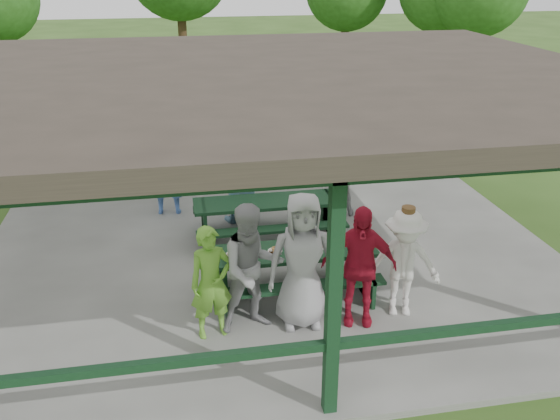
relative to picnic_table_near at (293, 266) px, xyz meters
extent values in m
plane|color=#2C4B17|center=(-0.11, 1.20, -0.57)|extent=(90.00, 90.00, 0.00)
cube|color=slate|center=(-0.11, 1.20, -0.52)|extent=(10.00, 8.00, 0.10)
cube|color=black|center=(-0.11, -2.60, 1.03)|extent=(0.15, 0.15, 3.00)
cube|color=black|center=(-4.91, 5.00, 1.03)|extent=(0.15, 0.15, 3.00)
cube|color=black|center=(-0.11, 5.00, 1.03)|extent=(0.15, 0.15, 3.00)
cube|color=black|center=(4.69, 5.00, 1.03)|extent=(0.15, 0.15, 3.00)
cube|color=black|center=(-2.51, -2.60, 0.43)|extent=(4.65, 0.10, 0.10)
cube|color=black|center=(2.29, -2.60, 0.43)|extent=(4.65, 0.10, 0.10)
cube|color=black|center=(-2.51, 5.00, 0.43)|extent=(4.65, 0.10, 0.10)
cube|color=black|center=(2.29, 5.00, 0.43)|extent=(4.65, 0.10, 0.10)
cube|color=black|center=(-0.11, -2.60, 2.43)|extent=(9.80, 0.15, 0.20)
cube|color=black|center=(-0.11, 5.00, 2.43)|extent=(9.80, 0.15, 0.20)
cube|color=#302922|center=(-0.11, 1.20, 2.65)|extent=(10.60, 8.60, 0.24)
cube|color=black|center=(0.00, 0.00, 0.25)|extent=(2.51, 0.75, 0.06)
cube|color=black|center=(0.00, -0.55, -0.05)|extent=(2.51, 0.28, 0.05)
cube|color=black|center=(0.00, 0.55, -0.05)|extent=(2.51, 0.28, 0.05)
cube|color=black|center=(-1.07, 0.00, -0.10)|extent=(0.06, 0.70, 0.75)
cube|color=black|center=(1.07, 0.00, -0.10)|extent=(0.06, 0.70, 0.75)
cube|color=black|center=(-1.07, 0.00, -0.25)|extent=(0.06, 1.39, 0.45)
cube|color=black|center=(1.07, 0.00, -0.25)|extent=(0.06, 1.39, 0.45)
cube|color=black|center=(-0.06, 2.00, 0.25)|extent=(2.69, 0.75, 0.06)
cube|color=black|center=(-0.06, 1.45, -0.05)|extent=(2.69, 0.28, 0.05)
cube|color=black|center=(-0.06, 2.55, -0.05)|extent=(2.69, 0.28, 0.05)
cube|color=black|center=(-1.22, 2.00, -0.10)|extent=(0.06, 0.70, 0.75)
cube|color=black|center=(1.10, 2.00, -0.10)|extent=(0.06, 0.70, 0.75)
cube|color=black|center=(-1.22, 2.00, -0.25)|extent=(0.06, 1.39, 0.45)
cube|color=black|center=(1.10, 2.00, -0.25)|extent=(0.06, 1.39, 0.45)
cylinder|color=white|center=(-0.92, 0.00, 0.28)|extent=(0.22, 0.22, 0.01)
torus|color=olive|center=(-0.96, -0.02, 0.31)|extent=(0.10, 0.10, 0.03)
torus|color=olive|center=(-0.88, -0.02, 0.31)|extent=(0.10, 0.10, 0.03)
torus|color=olive|center=(-0.92, 0.04, 0.31)|extent=(0.10, 0.10, 0.03)
cylinder|color=white|center=(-0.28, 0.00, 0.28)|extent=(0.22, 0.22, 0.01)
torus|color=olive|center=(-0.32, -0.02, 0.31)|extent=(0.10, 0.10, 0.03)
torus|color=olive|center=(-0.24, -0.02, 0.31)|extent=(0.10, 0.10, 0.03)
torus|color=olive|center=(-0.28, 0.04, 0.31)|extent=(0.10, 0.10, 0.03)
cylinder|color=white|center=(0.50, 0.00, 0.28)|extent=(0.22, 0.22, 0.01)
torus|color=olive|center=(0.46, -0.02, 0.31)|extent=(0.10, 0.10, 0.03)
torus|color=olive|center=(0.54, -0.02, 0.31)|extent=(0.10, 0.10, 0.03)
torus|color=olive|center=(0.50, 0.04, 0.31)|extent=(0.10, 0.10, 0.03)
cylinder|color=white|center=(1.18, 0.00, 0.28)|extent=(0.22, 0.22, 0.01)
torus|color=olive|center=(1.14, -0.02, 0.31)|extent=(0.10, 0.10, 0.03)
torus|color=olive|center=(1.22, -0.02, 0.31)|extent=(0.10, 0.10, 0.03)
torus|color=olive|center=(1.18, 0.04, 0.31)|extent=(0.10, 0.10, 0.03)
cylinder|color=#381E0F|center=(-0.96, -0.18, 0.33)|extent=(0.06, 0.06, 0.10)
cylinder|color=#381E0F|center=(-0.37, -0.18, 0.33)|extent=(0.06, 0.06, 0.10)
cylinder|color=#381E0F|center=(0.22, -0.18, 0.33)|extent=(0.06, 0.06, 0.10)
cylinder|color=#381E0F|center=(0.92, -0.18, 0.33)|extent=(0.06, 0.06, 0.10)
cylinder|color=#381E0F|center=(1.01, -0.18, 0.33)|extent=(0.06, 0.06, 0.10)
cylinder|color=#381E0F|center=(1.07, -0.18, 0.33)|extent=(0.06, 0.06, 0.10)
cone|color=white|center=(-0.71, 0.20, 0.33)|extent=(0.09, 0.09, 0.10)
cone|color=white|center=(-0.67, 0.20, 0.33)|extent=(0.09, 0.09, 0.10)
cone|color=white|center=(0.43, 0.20, 0.33)|extent=(0.09, 0.09, 0.10)
cone|color=white|center=(1.07, 0.20, 0.33)|extent=(0.09, 0.09, 0.10)
imported|color=#62A52F|center=(-1.30, -0.86, 0.34)|extent=(0.66, 0.50, 1.62)
imported|color=gray|center=(-0.74, -0.79, 0.46)|extent=(1.02, 0.86, 1.86)
imported|color=#949396|center=(-0.04, -0.81, 0.52)|extent=(1.01, 0.70, 1.98)
imported|color=#A61429|center=(0.74, -0.90, 0.42)|extent=(1.11, 0.67, 1.78)
imported|color=silver|center=(1.42, -0.83, 0.34)|extent=(1.16, 0.83, 1.63)
cylinder|color=brown|center=(1.42, -0.83, 1.10)|extent=(0.38, 0.38, 0.02)
cylinder|color=brown|center=(1.42, -0.83, 1.16)|extent=(0.23, 0.23, 0.11)
imported|color=#84B4CD|center=(-0.44, 2.89, 0.41)|extent=(1.69, 0.73, 1.76)
imported|color=#4469B1|center=(-1.87, 3.52, 0.49)|extent=(0.73, 0.51, 1.92)
imported|color=#97979A|center=(1.44, 2.84, 0.36)|extent=(0.85, 0.68, 1.67)
imported|color=silver|center=(2.72, 9.44, 0.14)|extent=(5.65, 3.91, 1.43)
cube|color=navy|center=(-1.55, 9.23, 0.27)|extent=(3.17, 1.98, 0.13)
cube|color=navy|center=(-1.68, 8.50, 0.54)|extent=(2.92, 0.59, 0.42)
cube|color=navy|center=(-1.42, 9.96, 0.54)|extent=(2.92, 0.59, 0.42)
cube|color=navy|center=(-3.00, 9.49, 0.54)|extent=(0.32, 1.47, 0.42)
cube|color=navy|center=(-0.09, 8.97, 0.54)|extent=(0.32, 1.47, 0.42)
cylinder|color=black|center=(-2.62, 8.62, -0.17)|extent=(0.82, 0.33, 0.80)
cylinder|color=yellow|center=(-2.62, 8.62, -0.17)|extent=(0.33, 0.28, 0.30)
cylinder|color=black|center=(-2.34, 10.18, -0.17)|extent=(0.82, 0.33, 0.80)
cylinder|color=yellow|center=(-2.34, 10.18, -0.17)|extent=(0.33, 0.28, 0.30)
cylinder|color=black|center=(-0.75, 8.28, -0.17)|extent=(0.82, 0.33, 0.80)
cylinder|color=yellow|center=(-0.75, 8.28, -0.17)|extent=(0.33, 0.28, 0.30)
cylinder|color=black|center=(-0.47, 9.84, -0.17)|extent=(0.82, 0.33, 0.80)
cylinder|color=yellow|center=(-0.47, 9.84, -0.17)|extent=(0.33, 0.28, 0.30)
cube|color=navy|center=(0.43, 8.88, 0.17)|extent=(1.05, 0.27, 0.08)
cone|color=#F2590C|center=(-3.06, 9.50, 0.64)|extent=(0.10, 0.42, 0.42)
cylinder|color=#321F14|center=(-7.85, 16.68, 0.73)|extent=(0.36, 0.36, 2.60)
cylinder|color=#321F14|center=(-1.00, 18.09, 1.11)|extent=(0.36, 0.36, 3.36)
cylinder|color=#321F14|center=(5.83, 17.44, 0.77)|extent=(0.36, 0.36, 2.69)
cylinder|color=#321F14|center=(9.88, 13.84, 0.84)|extent=(0.36, 0.36, 2.82)
cylinder|color=#321F14|center=(9.13, 15.22, 0.82)|extent=(0.36, 0.36, 2.79)
camera|label=1|loc=(-1.65, -7.80, 4.37)|focal=38.00mm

